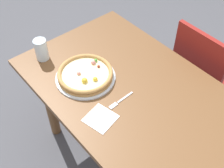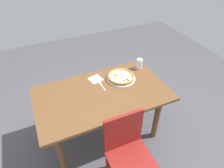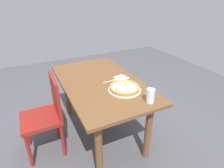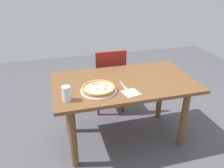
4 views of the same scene
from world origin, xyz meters
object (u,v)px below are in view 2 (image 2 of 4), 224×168
plate (121,78)px  napkin (96,79)px  fork (102,86)px  drinking_glass (139,64)px  chair_near (128,153)px  pizza (121,77)px  dining_table (103,100)px

plate → napkin: (-0.28, 0.11, -0.00)m
fork → napkin: (-0.02, 0.14, -0.00)m
drinking_glass → napkin: size_ratio=0.96×
chair_near → pizza: bearing=-110.2°
plate → fork: plate is taller
drinking_glass → napkin: (-0.58, 0.02, -0.07)m
pizza → chair_near: bearing=-110.9°
chair_near → pizza: chair_near is taller
dining_table → napkin: bearing=86.0°
pizza → napkin: size_ratio=2.24×
dining_table → pizza: bearing=25.8°
pizza → drinking_glass: drinking_glass is taller
fork → napkin: size_ratio=1.18×
chair_near → napkin: 0.92m
chair_near → drinking_glass: size_ratio=6.53×
fork → napkin: 0.15m
fork → pizza: bearing=-85.2°
dining_table → plate: (0.30, 0.14, 0.12)m
plate → fork: bearing=-173.2°
chair_near → fork: 0.78m
fork → napkin: bearing=6.6°
chair_near → plate: 0.86m
chair_near → fork: bearing=-92.3°
fork → drinking_glass: drinking_glass is taller
plate → drinking_glass: bearing=17.9°
drinking_glass → dining_table: bearing=-158.1°
dining_table → drinking_glass: (0.60, 0.24, 0.18)m
chair_near → plate: size_ratio=2.59×
drinking_glass → napkin: bearing=178.4°
dining_table → chair_near: (0.00, -0.63, -0.13)m
dining_table → napkin: (0.02, 0.26, 0.11)m
dining_table → plate: plate is taller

